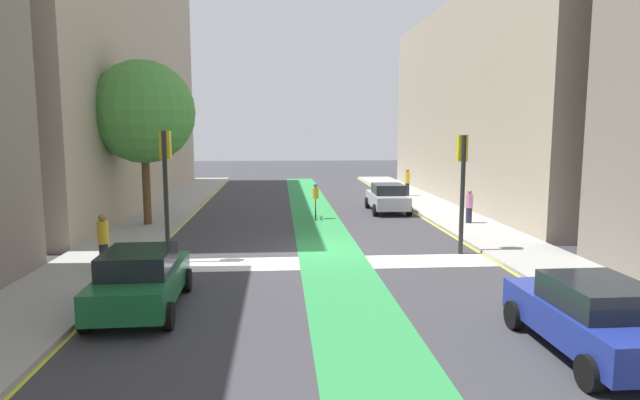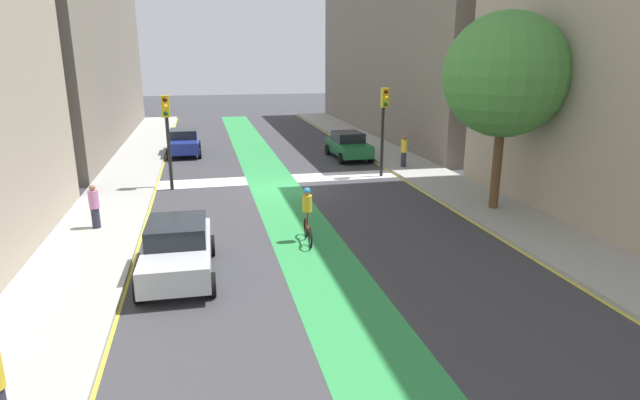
{
  "view_description": "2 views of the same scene",
  "coord_description": "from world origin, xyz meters",
  "px_view_note": "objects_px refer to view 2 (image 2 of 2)",
  "views": [
    {
      "loc": [
        -1.36,
        -19.72,
        4.48
      ],
      "look_at": [
        0.5,
        4.59,
        1.3
      ],
      "focal_mm": 29.99,
      "sensor_mm": 36.0,
      "label": 1
    },
    {
      "loc": [
        3.73,
        23.36,
        6.07
      ],
      "look_at": [
        -0.49,
        4.86,
        0.75
      ],
      "focal_mm": 29.25,
      "sensor_mm": 36.0,
      "label": 2
    }
  ],
  "objects_px": {
    "car_green_left_near": "(348,145)",
    "pedestrian_sidewalk_right_a": "(94,206)",
    "traffic_signal_near_left": "(384,115)",
    "street_tree_near": "(505,75)",
    "cyclist_in_lane": "(308,214)",
    "car_silver_right_far": "(178,249)",
    "traffic_signal_near_right": "(167,125)",
    "pedestrian_sidewalk_left_a": "(404,151)",
    "car_blue_right_near": "(184,142)"
  },
  "relations": [
    {
      "from": "car_green_left_near",
      "to": "pedestrian_sidewalk_right_a",
      "type": "relative_size",
      "value": 2.72
    },
    {
      "from": "traffic_signal_near_left",
      "to": "street_tree_near",
      "type": "distance_m",
      "value": 7.48
    },
    {
      "from": "car_green_left_near",
      "to": "cyclist_in_lane",
      "type": "distance_m",
      "value": 14.68
    },
    {
      "from": "car_silver_right_far",
      "to": "street_tree_near",
      "type": "distance_m",
      "value": 13.42
    },
    {
      "from": "traffic_signal_near_right",
      "to": "pedestrian_sidewalk_right_a",
      "type": "bearing_deg",
      "value": 67.02
    },
    {
      "from": "car_green_left_near",
      "to": "pedestrian_sidewalk_left_a",
      "type": "height_order",
      "value": "pedestrian_sidewalk_left_a"
    },
    {
      "from": "car_silver_right_far",
      "to": "car_green_left_near",
      "type": "relative_size",
      "value": 1.0
    },
    {
      "from": "car_blue_right_near",
      "to": "pedestrian_sidewalk_left_a",
      "type": "height_order",
      "value": "pedestrian_sidewalk_left_a"
    },
    {
      "from": "car_green_left_near",
      "to": "street_tree_near",
      "type": "bearing_deg",
      "value": 102.67
    },
    {
      "from": "traffic_signal_near_right",
      "to": "car_green_left_near",
      "type": "height_order",
      "value": "traffic_signal_near_right"
    },
    {
      "from": "traffic_signal_near_left",
      "to": "pedestrian_sidewalk_left_a",
      "type": "distance_m",
      "value": 3.04
    },
    {
      "from": "car_silver_right_far",
      "to": "pedestrian_sidewalk_right_a",
      "type": "height_order",
      "value": "pedestrian_sidewalk_right_a"
    },
    {
      "from": "cyclist_in_lane",
      "to": "pedestrian_sidewalk_right_a",
      "type": "bearing_deg",
      "value": -20.55
    },
    {
      "from": "traffic_signal_near_left",
      "to": "car_silver_right_far",
      "type": "relative_size",
      "value": 1.06
    },
    {
      "from": "traffic_signal_near_right",
      "to": "cyclist_in_lane",
      "type": "bearing_deg",
      "value": 120.28
    },
    {
      "from": "cyclist_in_lane",
      "to": "traffic_signal_near_right",
      "type": "bearing_deg",
      "value": -59.72
    },
    {
      "from": "car_green_left_near",
      "to": "street_tree_near",
      "type": "distance_m",
      "value": 12.96
    },
    {
      "from": "traffic_signal_near_left",
      "to": "pedestrian_sidewalk_right_a",
      "type": "relative_size",
      "value": 2.86
    },
    {
      "from": "traffic_signal_near_left",
      "to": "car_blue_right_near",
      "type": "relative_size",
      "value": 1.06
    },
    {
      "from": "traffic_signal_near_right",
      "to": "car_silver_right_far",
      "type": "xyz_separation_m",
      "value": [
        -0.64,
        10.06,
        -2.23
      ]
    },
    {
      "from": "traffic_signal_near_right",
      "to": "pedestrian_sidewalk_left_a",
      "type": "xyz_separation_m",
      "value": [
        -12.12,
        -1.85,
        -1.99
      ]
    },
    {
      "from": "cyclist_in_lane",
      "to": "street_tree_near",
      "type": "xyz_separation_m",
      "value": [
        -7.97,
        -1.83,
        4.34
      ]
    },
    {
      "from": "traffic_signal_near_right",
      "to": "car_silver_right_far",
      "type": "height_order",
      "value": "traffic_signal_near_right"
    },
    {
      "from": "traffic_signal_near_right",
      "to": "cyclist_in_lane",
      "type": "distance_m",
      "value": 9.65
    },
    {
      "from": "pedestrian_sidewalk_left_a",
      "to": "street_tree_near",
      "type": "bearing_deg",
      "value": 94.19
    },
    {
      "from": "traffic_signal_near_left",
      "to": "car_blue_right_near",
      "type": "bearing_deg",
      "value": -40.38
    },
    {
      "from": "street_tree_near",
      "to": "car_blue_right_near",
      "type": "bearing_deg",
      "value": -51.11
    },
    {
      "from": "pedestrian_sidewalk_left_a",
      "to": "car_green_left_near",
      "type": "bearing_deg",
      "value": -60.77
    },
    {
      "from": "street_tree_near",
      "to": "car_green_left_near",
      "type": "bearing_deg",
      "value": -77.33
    },
    {
      "from": "traffic_signal_near_left",
      "to": "pedestrian_sidewalk_right_a",
      "type": "distance_m",
      "value": 14.22
    },
    {
      "from": "car_blue_right_near",
      "to": "pedestrian_sidewalk_right_a",
      "type": "bearing_deg",
      "value": 79.4
    },
    {
      "from": "traffic_signal_near_left",
      "to": "car_silver_right_far",
      "type": "xyz_separation_m",
      "value": [
        9.76,
        10.52,
        -2.33
      ]
    },
    {
      "from": "cyclist_in_lane",
      "to": "pedestrian_sidewalk_left_a",
      "type": "distance_m",
      "value": 12.42
    },
    {
      "from": "car_silver_right_far",
      "to": "cyclist_in_lane",
      "type": "xyz_separation_m",
      "value": [
        -4.11,
        -1.92,
        0.17
      ]
    },
    {
      "from": "pedestrian_sidewalk_left_a",
      "to": "traffic_signal_near_left",
      "type": "bearing_deg",
      "value": 39.04
    },
    {
      "from": "pedestrian_sidewalk_right_a",
      "to": "pedestrian_sidewalk_left_a",
      "type": "height_order",
      "value": "pedestrian_sidewalk_left_a"
    },
    {
      "from": "car_green_left_near",
      "to": "car_blue_right_near",
      "type": "bearing_deg",
      "value": -19.56
    },
    {
      "from": "traffic_signal_near_right",
      "to": "car_silver_right_far",
      "type": "bearing_deg",
      "value": 93.64
    },
    {
      "from": "traffic_signal_near_right",
      "to": "pedestrian_sidewalk_right_a",
      "type": "distance_m",
      "value": 6.31
    },
    {
      "from": "car_blue_right_near",
      "to": "cyclist_in_lane",
      "type": "bearing_deg",
      "value": 104.31
    },
    {
      "from": "car_blue_right_near",
      "to": "pedestrian_sidewalk_right_a",
      "type": "distance_m",
      "value": 14.72
    },
    {
      "from": "traffic_signal_near_left",
      "to": "pedestrian_sidewalk_left_a",
      "type": "relative_size",
      "value": 2.57
    },
    {
      "from": "cyclist_in_lane",
      "to": "traffic_signal_near_left",
      "type": "bearing_deg",
      "value": -123.31
    },
    {
      "from": "traffic_signal_near_left",
      "to": "car_green_left_near",
      "type": "distance_m",
      "value": 5.61
    },
    {
      "from": "car_silver_right_far",
      "to": "pedestrian_sidewalk_left_a",
      "type": "bearing_deg",
      "value": -133.95
    },
    {
      "from": "car_blue_right_near",
      "to": "cyclist_in_lane",
      "type": "distance_m",
      "value": 17.67
    },
    {
      "from": "car_blue_right_near",
      "to": "street_tree_near",
      "type": "height_order",
      "value": "street_tree_near"
    },
    {
      "from": "car_blue_right_near",
      "to": "pedestrian_sidewalk_right_a",
      "type": "relative_size",
      "value": 2.7
    },
    {
      "from": "car_silver_right_far",
      "to": "pedestrian_sidewalk_left_a",
      "type": "height_order",
      "value": "pedestrian_sidewalk_left_a"
    },
    {
      "from": "cyclist_in_lane",
      "to": "pedestrian_sidewalk_left_a",
      "type": "relative_size",
      "value": 1.06
    }
  ]
}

